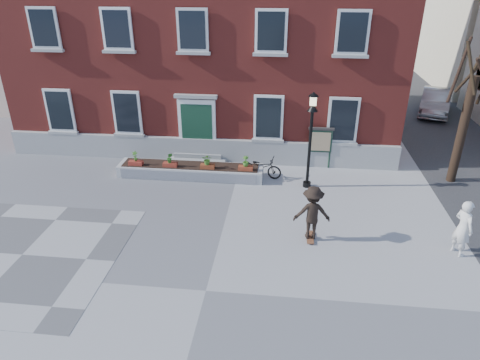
# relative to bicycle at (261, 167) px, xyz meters

# --- Properties ---
(ground) EXTENTS (100.00, 100.00, 0.00)m
(ground) POSITION_rel_bicycle_xyz_m (-1.02, -7.47, -0.46)
(ground) COLOR gray
(ground) RESTS_ON ground
(checker_patch) EXTENTS (6.00, 6.00, 0.01)m
(checker_patch) POSITION_rel_bicycle_xyz_m (-7.02, -6.47, -0.46)
(checker_patch) COLOR #535355
(checker_patch) RESTS_ON ground
(bicycle) EXTENTS (1.86, 0.99, 0.93)m
(bicycle) POSITION_rel_bicycle_xyz_m (0.00, 0.00, 0.00)
(bicycle) COLOR black
(bicycle) RESTS_ON ground
(parked_car) EXTENTS (2.93, 4.83, 1.50)m
(parked_car) POSITION_rel_bicycle_xyz_m (10.03, 10.32, 0.29)
(parked_car) COLOR #AFB2B4
(parked_car) RESTS_ON ground
(bystander) EXTENTS (0.68, 0.80, 1.84)m
(bystander) POSITION_rel_bicycle_xyz_m (6.48, -4.84, 0.46)
(bystander) COLOR silver
(bystander) RESTS_ON ground
(brick_building) EXTENTS (18.40, 10.85, 12.60)m
(brick_building) POSITION_rel_bicycle_xyz_m (-3.02, 6.50, 5.84)
(brick_building) COLOR maroon
(brick_building) RESTS_ON ground
(planter_assembly) EXTENTS (6.20, 1.12, 1.15)m
(planter_assembly) POSITION_rel_bicycle_xyz_m (-3.00, -0.30, -0.16)
(planter_assembly) COLOR beige
(planter_assembly) RESTS_ON ground
(bare_tree) EXTENTS (1.83, 1.83, 6.16)m
(bare_tree) POSITION_rel_bicycle_xyz_m (7.99, 0.54, 2.33)
(bare_tree) COLOR black
(bare_tree) RESTS_ON ground
(lamp_post) EXTENTS (0.40, 0.40, 3.93)m
(lamp_post) POSITION_rel_bicycle_xyz_m (1.93, -0.70, 2.07)
(lamp_post) COLOR black
(lamp_post) RESTS_ON ground
(notice_board) EXTENTS (1.10, 0.16, 1.87)m
(notice_board) POSITION_rel_bicycle_xyz_m (2.50, 1.29, 0.80)
(notice_board) COLOR #183123
(notice_board) RESTS_ON ground
(skateboarder) EXTENTS (1.23, 0.78, 1.91)m
(skateboarder) POSITION_rel_bicycle_xyz_m (1.94, -4.55, 0.52)
(skateboarder) COLOR brown
(skateboarder) RESTS_ON ground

